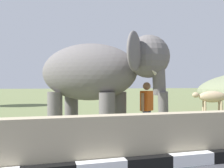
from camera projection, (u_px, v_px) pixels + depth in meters
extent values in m
cube|color=white|center=(101.00, 168.00, 4.26)|extent=(0.90, 0.20, 0.24)
cube|color=black|center=(149.00, 163.00, 4.51)|extent=(0.90, 0.20, 0.24)
cube|color=white|center=(191.00, 159.00, 4.75)|extent=(0.90, 0.20, 0.24)
cube|color=tan|center=(54.00, 145.00, 4.34)|extent=(28.00, 0.36, 1.00)
cylinder|color=#645F5E|center=(119.00, 114.00, 7.40)|extent=(0.44, 0.44, 1.37)
cylinder|color=#645F5E|center=(107.00, 118.00, 6.57)|extent=(0.44, 0.44, 1.37)
cylinder|color=#645F5E|center=(71.00, 112.00, 8.06)|extent=(0.44, 0.44, 1.37)
cylinder|color=#645F5E|center=(55.00, 115.00, 7.24)|extent=(0.44, 0.44, 1.37)
ellipsoid|color=#645F5E|center=(87.00, 72.00, 7.32)|extent=(3.42, 3.19, 1.70)
sphere|color=#645F5E|center=(148.00, 56.00, 6.60)|extent=(1.16, 1.16, 1.16)
ellipsoid|color=#D84C8C|center=(159.00, 50.00, 6.48)|extent=(0.68, 0.72, 0.44)
ellipsoid|color=#645F5E|center=(150.00, 58.00, 7.37)|extent=(0.75, 0.85, 1.00)
ellipsoid|color=#645F5E|center=(134.00, 51.00, 5.93)|extent=(0.75, 0.85, 1.00)
cylinder|color=#645F5E|center=(159.00, 77.00, 6.48)|extent=(0.59, 0.62, 1.00)
cylinder|color=#645F5E|center=(163.00, 107.00, 6.43)|extent=(0.42, 0.43, 0.82)
cone|color=beige|center=(159.00, 73.00, 6.76)|extent=(0.46, 0.53, 0.22)
cone|color=beige|center=(154.00, 72.00, 6.25)|extent=(0.46, 0.53, 0.22)
cylinder|color=navy|center=(148.00, 124.00, 7.23)|extent=(0.15, 0.15, 0.82)
cylinder|color=navy|center=(145.00, 125.00, 7.06)|extent=(0.15, 0.15, 0.82)
cube|color=#D85919|center=(147.00, 101.00, 7.15)|extent=(0.46, 0.44, 0.58)
cylinder|color=#9E7251|center=(151.00, 101.00, 7.37)|extent=(0.15, 0.15, 0.52)
cylinder|color=#9E7251|center=(143.00, 102.00, 6.94)|extent=(0.13, 0.13, 0.52)
sphere|color=#9E7251|center=(147.00, 86.00, 7.15)|extent=(0.23, 0.23, 0.23)
cylinder|color=tan|center=(205.00, 107.00, 13.84)|extent=(0.12, 0.12, 0.65)
cylinder|color=tan|center=(203.00, 106.00, 14.20)|extent=(0.12, 0.12, 0.65)
cylinder|color=tan|center=(221.00, 107.00, 13.78)|extent=(0.12, 0.12, 0.65)
cylinder|color=tan|center=(219.00, 106.00, 14.14)|extent=(0.12, 0.12, 0.65)
ellipsoid|color=tan|center=(212.00, 97.00, 13.99)|extent=(1.61, 1.06, 0.66)
ellipsoid|color=tan|center=(196.00, 95.00, 14.05)|extent=(0.46, 0.38, 0.32)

